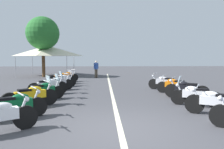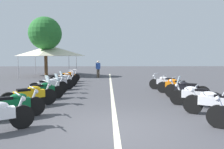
{
  "view_description": "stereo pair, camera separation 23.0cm",
  "coord_description": "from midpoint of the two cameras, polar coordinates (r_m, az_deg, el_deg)",
  "views": [
    {
      "loc": [
        -5.68,
        0.45,
        1.99
      ],
      "look_at": [
        5.55,
        0.0,
        1.06
      ],
      "focal_mm": 34.08,
      "sensor_mm": 36.0,
      "label": 1
    },
    {
      "loc": [
        -5.68,
        0.22,
        1.99
      ],
      "look_at": [
        5.55,
        0.0,
        1.06
      ],
      "focal_mm": 34.08,
      "sensor_mm": 36.0,
      "label": 2
    }
  ],
  "objects": [
    {
      "name": "ground_plane",
      "position": [
        6.03,
        1.06,
        -14.52
      ],
      "size": [
        80.0,
        80.0,
        0.0
      ],
      "primitive_type": "plane",
      "color": "#424247"
    },
    {
      "name": "lane_centre_stripe",
      "position": [
        12.04,
        -0.67,
        -4.76
      ],
      "size": [
        25.85,
        0.16,
        0.01
      ],
      "primitive_type": "cube",
      "color": "beige",
      "rests_on": "ground_plane"
    },
    {
      "name": "motorcycle_right_row_5",
      "position": [
        13.15,
        13.6,
        -2.09
      ],
      "size": [
        1.32,
        1.85,
        1.0
      ],
      "rotation": [
        0.0,
        0.0,
        0.97
      ],
      "color": "black",
      "rests_on": "ground_plane"
    },
    {
      "name": "motorcycle_left_row_6",
      "position": [
        14.49,
        -13.65,
        -1.5
      ],
      "size": [
        1.42,
        1.74,
        0.99
      ],
      "rotation": [
        0.0,
        0.0,
        -0.9
      ],
      "color": "black",
      "rests_on": "ground_plane"
    },
    {
      "name": "motorcycle_right_row_1",
      "position": [
        7.99,
        25.26,
        -6.7
      ],
      "size": [
        1.13,
        1.83,
        1.02
      ],
      "rotation": [
        0.0,
        0.0,
        1.05
      ],
      "color": "black",
      "rests_on": "ground_plane"
    },
    {
      "name": "motorcycle_left_row_1",
      "position": [
        7.52,
        -25.37,
        -7.48
      ],
      "size": [
        1.21,
        1.81,
        1.0
      ],
      "rotation": [
        0.0,
        0.0,
        -1.01
      ],
      "color": "black",
      "rests_on": "ground_plane"
    },
    {
      "name": "motorcycle_right_row_2",
      "position": [
        9.21,
        20.79,
        -5.11
      ],
      "size": [
        1.1,
        1.83,
        1.2
      ],
      "rotation": [
        0.0,
        0.0,
        1.08
      ],
      "color": "black",
      "rests_on": "ground_plane"
    },
    {
      "name": "motorcycle_left_row_5",
      "position": [
        13.07,
        -14.92,
        -2.18
      ],
      "size": [
        1.22,
        1.76,
        1.0
      ],
      "rotation": [
        0.0,
        0.0,
        -0.99
      ],
      "color": "black",
      "rests_on": "ground_plane"
    },
    {
      "name": "motorcycle_left_row_7",
      "position": [
        15.81,
        -13.66,
        -0.92
      ],
      "size": [
        1.39,
        1.78,
        1.02
      ],
      "rotation": [
        0.0,
        0.0,
        -0.92
      ],
      "color": "black",
      "rests_on": "ground_plane"
    },
    {
      "name": "motorcycle_left_row_3",
      "position": [
        10.35,
        -18.55,
        -4.03
      ],
      "size": [
        1.19,
        1.8,
        1.19
      ],
      "rotation": [
        0.0,
        0.0,
        -1.02
      ],
      "color": "black",
      "rests_on": "ground_plane"
    },
    {
      "name": "motorcycle_right_row_3",
      "position": [
        10.66,
        18.69,
        -3.72
      ],
      "size": [
        1.22,
        1.83,
        1.02
      ],
      "rotation": [
        0.0,
        0.0,
        1.01
      ],
      "color": "black",
      "rests_on": "ground_plane"
    },
    {
      "name": "motorcycle_left_row_8",
      "position": [
        17.24,
        -12.35,
        -0.51
      ],
      "size": [
        1.35,
        1.67,
        0.99
      ],
      "rotation": [
        0.0,
        0.0,
        -0.91
      ],
      "color": "black",
      "rests_on": "ground_plane"
    },
    {
      "name": "motorcycle_left_row_2",
      "position": [
        9.02,
        -21.55,
        -5.25
      ],
      "size": [
        1.41,
        1.87,
        1.22
      ],
      "rotation": [
        0.0,
        0.0,
        -0.94
      ],
      "color": "black",
      "rests_on": "ground_plane"
    },
    {
      "name": "event_tent",
      "position": [
        23.57,
        -17.19,
        6.12
      ],
      "size": [
        5.37,
        5.37,
        3.2
      ],
      "color": "beige",
      "rests_on": "ground_plane"
    },
    {
      "name": "bystander_1",
      "position": [
        20.47,
        -4.61,
        1.8
      ],
      "size": [
        0.36,
        0.44,
        1.63
      ],
      "rotation": [
        0.0,
        0.0,
        0.67
      ],
      "color": "brown",
      "rests_on": "ground_plane"
    },
    {
      "name": "motorcycle_left_row_4",
      "position": [
        11.78,
        -17.16,
        -2.87
      ],
      "size": [
        1.1,
        1.92,
        1.22
      ],
      "rotation": [
        0.0,
        0.0,
        -1.1
      ],
      "color": "black",
      "rests_on": "ground_plane"
    },
    {
      "name": "motorcycle_right_row_4",
      "position": [
        11.98,
        16.0,
        -2.83
      ],
      "size": [
        1.19,
        1.81,
        0.99
      ],
      "rotation": [
        0.0,
        0.0,
        1.02
      ],
      "color": "black",
      "rests_on": "ground_plane"
    },
    {
      "name": "roadside_tree_0",
      "position": [
        22.34,
        -18.38,
        10.42
      ],
      "size": [
        3.23,
        3.23,
        5.94
      ],
      "color": "brown",
      "rests_on": "ground_plane"
    }
  ]
}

